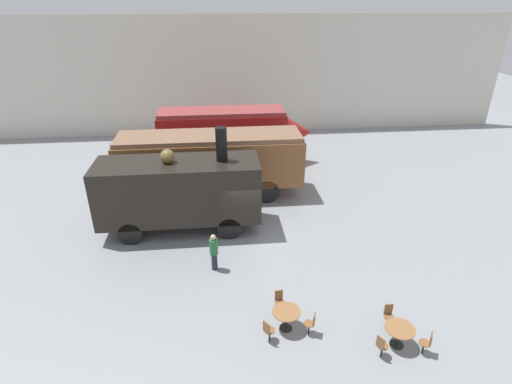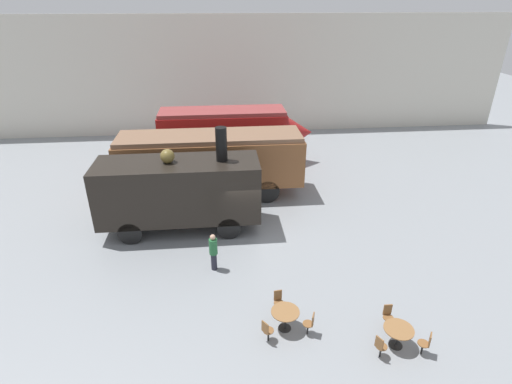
# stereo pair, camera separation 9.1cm
# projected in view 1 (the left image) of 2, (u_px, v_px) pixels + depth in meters

# --- Properties ---
(ground_plane) EXTENTS (80.00, 80.00, 0.00)m
(ground_plane) POSITION_uv_depth(u_px,v_px,m) (254.00, 231.00, 19.15)
(ground_plane) COLOR gray
(backdrop_wall) EXTENTS (44.00, 0.15, 9.00)m
(backdrop_wall) POSITION_uv_depth(u_px,v_px,m) (234.00, 76.00, 31.13)
(backdrop_wall) COLOR beige
(backdrop_wall) RESTS_ON ground_plane
(streamlined_locomotive) EXTENTS (9.87, 2.46, 3.71)m
(streamlined_locomotive) POSITION_uv_depth(u_px,v_px,m) (233.00, 133.00, 25.82)
(streamlined_locomotive) COLOR maroon
(streamlined_locomotive) RESTS_ON ground_plane
(passenger_coach_wooden) EXTENTS (9.92, 2.67, 3.56)m
(passenger_coach_wooden) POSITION_uv_depth(u_px,v_px,m) (211.00, 159.00, 21.70)
(passenger_coach_wooden) COLOR brown
(passenger_coach_wooden) RESTS_ON ground_plane
(steam_locomotive) EXTENTS (7.43, 2.50, 5.00)m
(steam_locomotive) POSITION_uv_depth(u_px,v_px,m) (179.00, 190.00, 18.49)
(steam_locomotive) COLOR black
(steam_locomotive) RESTS_ON ground_plane
(cafe_table_near) EXTENTS (0.96, 0.96, 0.75)m
(cafe_table_near) POSITION_uv_depth(u_px,v_px,m) (286.00, 314.00, 13.31)
(cafe_table_near) COLOR black
(cafe_table_near) RESTS_ON ground_plane
(cafe_table_mid) EXTENTS (0.95, 0.95, 0.72)m
(cafe_table_mid) POSITION_uv_depth(u_px,v_px,m) (399.00, 331.00, 12.68)
(cafe_table_mid) COLOR black
(cafe_table_mid) RESTS_ON ground_plane
(cafe_chair_0) EXTENTS (0.40, 0.38, 0.87)m
(cafe_chair_0) POSITION_uv_depth(u_px,v_px,m) (311.00, 322.00, 13.13)
(cafe_chair_0) COLOR black
(cafe_chair_0) RESTS_ON ground_plane
(cafe_chair_1) EXTENTS (0.36, 0.37, 0.87)m
(cafe_chair_1) POSITION_uv_depth(u_px,v_px,m) (279.00, 300.00, 14.10)
(cafe_chair_1) COLOR black
(cafe_chair_1) RESTS_ON ground_plane
(cafe_chair_2) EXTENTS (0.40, 0.40, 0.87)m
(cafe_chair_2) POSITION_uv_depth(u_px,v_px,m) (268.00, 330.00, 12.83)
(cafe_chair_2) COLOR black
(cafe_chair_2) RESTS_ON ground_plane
(cafe_chair_3) EXTENTS (0.40, 0.39, 0.87)m
(cafe_chair_3) POSITION_uv_depth(u_px,v_px,m) (382.00, 345.00, 12.27)
(cafe_chair_3) COLOR black
(cafe_chair_3) RESTS_ON ground_plane
(cafe_chair_4) EXTENTS (0.40, 0.39, 0.87)m
(cafe_chair_4) POSITION_uv_depth(u_px,v_px,m) (427.00, 342.00, 12.39)
(cafe_chair_4) COLOR black
(cafe_chair_4) RESTS_ON ground_plane
(cafe_chair_5) EXTENTS (0.36, 0.36, 0.87)m
(cafe_chair_5) POSITION_uv_depth(u_px,v_px,m) (389.00, 314.00, 13.47)
(cafe_chair_5) COLOR black
(cafe_chair_5) RESTS_ON ground_plane
(visitor_person) EXTENTS (0.34, 0.34, 1.66)m
(visitor_person) POSITION_uv_depth(u_px,v_px,m) (214.00, 251.00, 16.11)
(visitor_person) COLOR #262633
(visitor_person) RESTS_ON ground_plane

